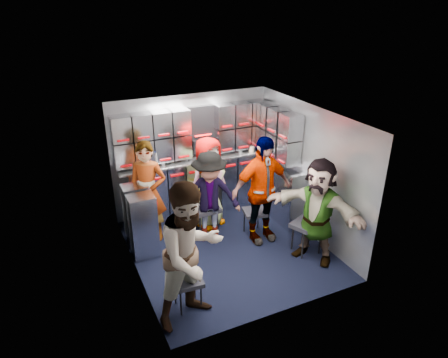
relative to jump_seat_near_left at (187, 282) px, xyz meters
name	(u,v)px	position (x,y,z in m)	size (l,w,h in m)	color
floor	(228,249)	(0.98, 0.93, -0.37)	(3.00, 3.00, 0.00)	black
wall_back	(192,154)	(0.98, 2.43, 0.68)	(2.80, 0.04, 2.10)	#90959D
wall_left	(131,207)	(-0.42, 0.93, 0.68)	(0.04, 3.00, 2.10)	#90959D
wall_right	(309,171)	(2.38, 0.93, 0.68)	(0.04, 3.00, 2.10)	#90959D
ceiling	(228,116)	(0.98, 0.93, 1.73)	(2.80, 3.00, 0.02)	silver
cart_bank_back	(197,187)	(0.98, 2.22, 0.12)	(2.68, 0.38, 0.99)	#A4A8B4
cart_bank_left	(140,220)	(-0.21, 1.49, 0.12)	(0.38, 0.76, 0.99)	#A4A8B4
counter	(196,160)	(0.98, 2.22, 0.64)	(2.68, 0.42, 0.03)	#B3B5BA
locker_bank_back	(194,132)	(0.98, 2.28, 1.12)	(2.68, 0.28, 0.82)	#A4A8B4
locker_bank_right	(278,133)	(2.23, 1.63, 1.12)	(0.28, 1.00, 0.82)	#A4A8B4
right_cabinet	(278,189)	(2.23, 1.53, 0.13)	(0.28, 1.20, 1.00)	#A4A8B4
coffee_niche	(203,131)	(1.16, 2.34, 1.10)	(0.46, 0.16, 0.84)	black
red_latch_strip	(200,171)	(0.98, 2.02, 0.51)	(2.60, 0.02, 0.03)	#930106
jump_seat_near_left	(187,282)	(0.00, 0.00, 0.00)	(0.38, 0.37, 0.42)	black
jump_seat_mid_left	(206,210)	(0.86, 1.50, 0.06)	(0.41, 0.39, 0.49)	black
jump_seat_center	(205,197)	(1.02, 1.93, 0.05)	(0.49, 0.48, 0.48)	black
jump_seat_mid_right	(255,213)	(1.57, 1.16, 0.00)	(0.42, 0.40, 0.42)	black
jump_seat_near_right	(307,226)	(2.03, 0.38, 0.07)	(0.55, 0.54, 0.50)	black
attendant_standing	(148,192)	(0.00, 1.74, 0.44)	(0.59, 0.39, 1.62)	black
attendant_arc_a	(191,255)	(0.00, -0.18, 0.52)	(0.87, 0.68, 1.78)	black
attendant_arc_b	(210,197)	(0.86, 1.32, 0.37)	(0.96, 0.55, 1.48)	black
attendant_arc_c	(208,182)	(1.02, 1.75, 0.40)	(0.76, 0.49, 1.55)	black
attendant_arc_d	(262,190)	(1.57, 0.98, 0.49)	(1.01, 0.42, 1.72)	black
attendant_arc_e	(317,211)	(2.03, 0.20, 0.42)	(1.47, 0.47, 1.58)	black
bottle_left	(156,160)	(0.28, 2.17, 0.78)	(0.07, 0.07, 0.24)	white
bottle_mid	(163,159)	(0.39, 2.17, 0.77)	(0.06, 0.06, 0.23)	white
bottle_right	(241,145)	(1.81, 2.17, 0.79)	(0.06, 0.06, 0.27)	white
cup_left	(135,167)	(-0.07, 2.16, 0.71)	(0.07, 0.07, 0.10)	tan
cup_right	(251,149)	(2.02, 2.16, 0.70)	(0.09, 0.09, 0.09)	tan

